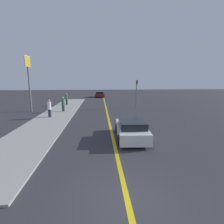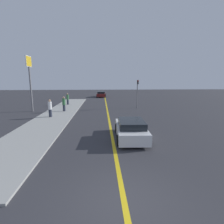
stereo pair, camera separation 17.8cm
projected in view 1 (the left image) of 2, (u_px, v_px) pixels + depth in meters
ground_plane at (128, 202)px, 5.75m from camera, size 120.00×120.00×0.00m
road_center_line at (106, 109)px, 23.38m from camera, size 0.20×60.00×0.01m
sidewalk_left at (57, 114)px, 19.55m from camera, size 3.70×29.00×0.10m
car_near_right_lane at (131, 129)px, 11.75m from camera, size 2.11×4.30×1.30m
car_ahead_center at (100, 94)px, 38.55m from camera, size 2.08×4.15×1.26m
pedestrian_near_curb at (49, 108)px, 17.82m from camera, size 0.37×0.37×1.82m
pedestrian_mid_group at (63, 104)px, 21.03m from camera, size 0.37×0.37×1.77m
pedestrian_far_standing at (67, 99)px, 26.46m from camera, size 0.35×0.35×1.72m
traffic_light at (137, 91)px, 23.83m from camera, size 0.18×0.40×3.81m
roadside_sign at (28, 72)px, 20.65m from camera, size 0.20×1.56×6.63m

